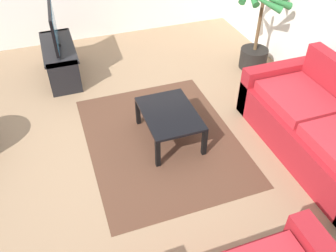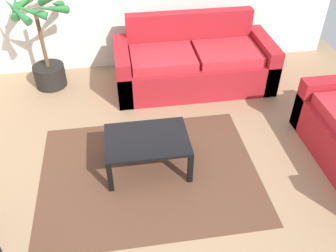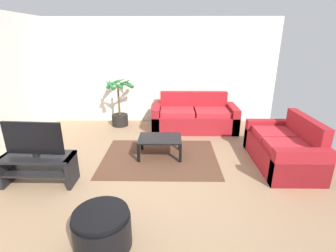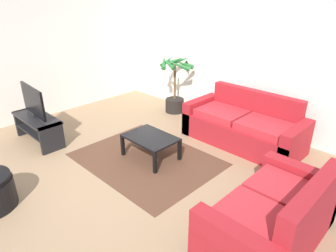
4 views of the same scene
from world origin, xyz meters
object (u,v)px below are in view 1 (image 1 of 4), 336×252
object	(u,v)px
couch_main	(324,131)
tv	(53,26)
coffee_table	(169,116)
tv_stand	(60,56)
potted_palm	(258,33)

from	to	relation	value
couch_main	tv	xyz separation A→B (m)	(-2.65, -2.53, 0.48)
tv	coffee_table	distance (m)	2.17
couch_main	tv	size ratio (longest dim) A/B	2.27
couch_main	tv_stand	distance (m)	3.67
coffee_table	couch_main	bearing A→B (deg)	62.39
potted_palm	tv	bearing A→B (deg)	-104.74
couch_main	tv_stand	size ratio (longest dim) A/B	1.88
couch_main	tv	distance (m)	3.69
coffee_table	tv_stand	bearing A→B (deg)	-151.24
couch_main	potted_palm	distance (m)	1.95
couch_main	tv	bearing A→B (deg)	-136.35
tv_stand	coffee_table	bearing A→B (deg)	28.76
coffee_table	potted_palm	bearing A→B (deg)	122.37
coffee_table	potted_palm	size ratio (longest dim) A/B	0.65
tv	coffee_table	world-z (taller)	tv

